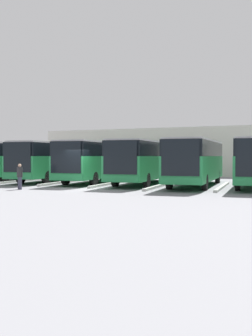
% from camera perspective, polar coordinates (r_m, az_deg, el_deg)
% --- Properties ---
extents(ground_plane, '(600.00, 600.00, 0.00)m').
position_cam_1_polar(ground_plane, '(27.23, -5.99, -2.76)').
color(ground_plane, gray).
extents(curb_divider_0, '(1.25, 7.89, 0.15)m').
position_cam_1_polar(curb_divider_0, '(28.29, 12.90, -2.47)').
color(curb_divider_0, '#B2B2AD').
rests_on(curb_divider_0, ground_plane).
extents(bus_1, '(3.91, 11.61, 3.18)m').
position_cam_1_polar(bus_1, '(29.49, 9.47, 1.03)').
color(bus_1, '#238447').
rests_on(bus_1, ground_plane).
extents(curb_divider_1, '(1.25, 7.89, 0.15)m').
position_cam_1_polar(curb_divider_1, '(28.60, 4.63, -2.39)').
color(curb_divider_1, '#B2B2AD').
rests_on(curb_divider_1, ground_plane).
extents(bus_2, '(3.91, 11.61, 3.18)m').
position_cam_1_polar(bus_2, '(31.25, 2.61, 1.09)').
color(bus_2, '#238447').
rests_on(bus_2, ground_plane).
extents(curb_divider_2, '(1.25, 7.89, 0.15)m').
position_cam_1_polar(curb_divider_2, '(30.66, -2.09, -2.12)').
color(curb_divider_2, '#B2B2AD').
rests_on(curb_divider_2, ground_plane).
extents(bus_3, '(3.91, 11.61, 3.18)m').
position_cam_1_polar(bus_3, '(33.06, -3.77, 1.12)').
color(bus_3, '#238447').
rests_on(bus_3, ground_plane).
extents(curb_divider_3, '(1.25, 7.89, 0.15)m').
position_cam_1_polar(curb_divider_3, '(32.75, -8.28, -1.89)').
color(curb_divider_3, '#B2B2AD').
rests_on(curb_divider_3, ground_plane).
extents(bus_4, '(3.91, 11.61, 3.18)m').
position_cam_1_polar(bus_4, '(35.16, -9.52, 1.13)').
color(bus_4, '#238447').
rests_on(bus_4, ground_plane).
extents(curb_divider_4, '(1.25, 7.89, 0.15)m').
position_cam_1_polar(curb_divider_4, '(35.10, -13.77, -1.68)').
color(curb_divider_4, '#B2B2AD').
rests_on(curb_divider_4, ground_plane).
extents(bus_5, '(3.91, 11.61, 3.18)m').
position_cam_1_polar(bus_5, '(37.61, -14.52, 1.14)').
color(bus_5, '#238447').
rests_on(bus_5, ground_plane).
extents(pedestrian, '(0.48, 0.48, 1.59)m').
position_cam_1_polar(pedestrian, '(26.98, -14.20, -1.02)').
color(pedestrian, '#38384C').
rests_on(pedestrian, ground_plane).
extents(station_building, '(32.44, 15.00, 5.05)m').
position_cam_1_polar(station_building, '(49.77, 9.08, 2.17)').
color(station_building, beige).
rests_on(station_building, ground_plane).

